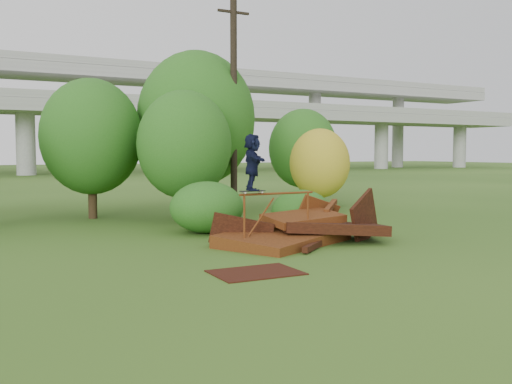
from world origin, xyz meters
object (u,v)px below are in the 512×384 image
scrap_pile (302,231)px  flat_plate (256,272)px  skater (252,162)px  utility_pole (234,105)px

scrap_pile → flat_plate: scrap_pile is taller
skater → flat_plate: 3.98m
scrap_pile → skater: bearing=-170.2°
scrap_pile → flat_plate: size_ratio=2.98×
skater → scrap_pile: bearing=-61.4°
utility_pole → scrap_pile: bearing=-100.0°
scrap_pile → flat_plate: (-3.28, -3.15, -0.32)m
flat_plate → utility_pole: (4.53, 10.23, 4.63)m
scrap_pile → skater: size_ratio=3.67×
skater → flat_plate: bearing=172.0°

